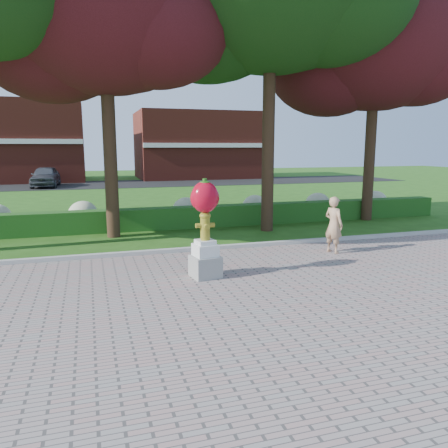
# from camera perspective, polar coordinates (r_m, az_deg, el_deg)

# --- Properties ---
(ground) EXTENTS (100.00, 100.00, 0.00)m
(ground) POSITION_cam_1_polar(r_m,az_deg,el_deg) (10.11, -0.70, -7.60)
(ground) COLOR #234F13
(ground) RESTS_ON ground
(walkway) EXTENTS (40.00, 14.00, 0.04)m
(walkway) POSITION_cam_1_polar(r_m,az_deg,el_deg) (6.65, 9.66, -17.37)
(walkway) COLOR gray
(walkway) RESTS_ON ground
(curb) EXTENTS (40.00, 0.18, 0.15)m
(curb) POSITION_cam_1_polar(r_m,az_deg,el_deg) (12.89, -4.51, -3.39)
(curb) COLOR #ADADA5
(curb) RESTS_ON ground
(lawn_hedge) EXTENTS (24.00, 0.70, 0.80)m
(lawn_hedge) POSITION_cam_1_polar(r_m,az_deg,el_deg) (16.68, -7.57, 0.77)
(lawn_hedge) COLOR #154C16
(lawn_hedge) RESTS_ON ground
(hydrangea_row) EXTENTS (20.10, 1.10, 0.99)m
(hydrangea_row) POSITION_cam_1_polar(r_m,az_deg,el_deg) (17.73, -6.31, 1.84)
(hydrangea_row) COLOR #BAC092
(hydrangea_row) RESTS_ON ground
(street) EXTENTS (50.00, 8.00, 0.02)m
(street) POSITION_cam_1_polar(r_m,az_deg,el_deg) (37.46, -13.05, 5.12)
(street) COLOR black
(street) RESTS_ON ground
(building_left) EXTENTS (14.00, 8.00, 7.00)m
(building_left) POSITION_cam_1_polar(r_m,az_deg,el_deg) (43.84, -27.19, 9.54)
(building_left) COLOR maroon
(building_left) RESTS_ON ground
(building_right) EXTENTS (12.00, 8.00, 6.40)m
(building_right) POSITION_cam_1_polar(r_m,az_deg,el_deg) (44.55, -3.36, 10.21)
(building_right) COLOR maroon
(building_right) RESTS_ON ground
(tree_mid_left) EXTENTS (8.25, 7.04, 10.69)m
(tree_mid_left) POSITION_cam_1_polar(r_m,az_deg,el_deg) (15.90, -15.85, 25.14)
(tree_mid_left) COLOR black
(tree_mid_left) RESTS_ON ground
(tree_far_right) EXTENTS (7.88, 6.72, 10.21)m
(tree_far_right) POSITION_cam_1_polar(r_m,az_deg,el_deg) (19.73, 18.84, 20.95)
(tree_far_right) COLOR black
(tree_far_right) RESTS_ON ground
(hydrant_sculpture) EXTENTS (0.72, 0.72, 2.32)m
(hydrant_sculpture) POSITION_cam_1_polar(r_m,az_deg,el_deg) (10.10, -2.48, -0.22)
(hydrant_sculpture) COLOR gray
(hydrant_sculpture) RESTS_ON walkway
(woman) EXTENTS (0.57, 0.69, 1.63)m
(woman) POSITION_cam_1_polar(r_m,az_deg,el_deg) (12.92, 14.14, -0.09)
(woman) COLOR tan
(woman) RESTS_ON walkway
(parked_car) EXTENTS (2.12, 4.76, 1.59)m
(parked_car) POSITION_cam_1_polar(r_m,az_deg,el_deg) (36.49, -22.29, 5.78)
(parked_car) COLOR #46494F
(parked_car) RESTS_ON street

